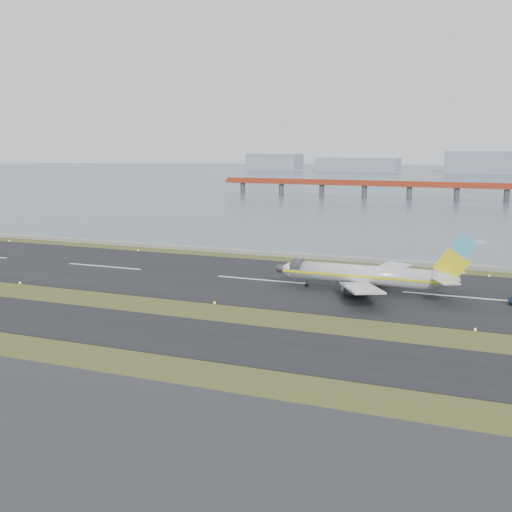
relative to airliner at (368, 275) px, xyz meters
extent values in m
plane|color=#314318|center=(-23.72, -27.05, -3.46)|extent=(1000.00, 1000.00, 0.00)
cube|color=black|center=(-23.72, -39.05, -3.41)|extent=(1000.00, 18.00, 0.10)
cube|color=black|center=(-23.72, 2.95, -3.41)|extent=(1000.00, 45.00, 0.10)
cube|color=gray|center=(-23.72, 32.95, -2.96)|extent=(1000.00, 2.50, 1.00)
cube|color=#4E5B70|center=(-23.72, 432.95, -3.46)|extent=(1400.00, 800.00, 1.30)
cube|color=#A2351B|center=(-3.72, 222.95, 4.04)|extent=(260.00, 5.00, 1.60)
cube|color=#A2351B|center=(-3.72, 222.95, 5.54)|extent=(260.00, 0.40, 1.40)
cylinder|color=#4C4C51|center=(-99.72, 222.95, -0.46)|extent=(2.80, 2.80, 7.00)
cylinder|color=#4C4C51|center=(-3.72, 222.95, -0.46)|extent=(2.80, 2.80, 7.00)
cube|color=#8D99A7|center=(-23.72, 592.95, -3.46)|extent=(1400.00, 80.00, 1.00)
cube|color=#8D99A7|center=(-243.72, 592.95, 5.54)|extent=(60.00, 35.00, 18.00)
cube|color=#8D99A7|center=(-143.72, 592.95, 3.54)|extent=(90.00, 35.00, 14.00)
cube|color=#8D99A7|center=(-13.72, 592.95, 7.54)|extent=(70.00, 35.00, 22.00)
cylinder|color=silver|center=(-1.50, 0.00, 0.04)|extent=(28.00, 3.80, 3.80)
cone|color=silver|center=(-17.10, 0.00, 0.04)|extent=(3.20, 3.80, 3.80)
cone|color=silver|center=(14.70, 0.00, 0.34)|extent=(5.00, 3.80, 3.80)
cube|color=yellow|center=(-1.50, -1.92, 0.04)|extent=(31.00, 0.06, 0.45)
cube|color=yellow|center=(-1.50, 1.92, 0.04)|extent=(31.00, 0.06, 0.45)
cube|color=silver|center=(0.70, -8.50, -0.66)|extent=(11.31, 15.89, 1.66)
cube|color=silver|center=(0.70, 8.50, -0.66)|extent=(11.31, 15.89, 1.66)
cylinder|color=#38373C|center=(-1.00, -6.00, -1.86)|extent=(4.20, 2.10, 2.10)
cylinder|color=#38373C|center=(-1.00, 6.00, -1.86)|extent=(4.20, 2.10, 2.10)
cube|color=yellow|center=(15.50, 0.00, 3.24)|extent=(6.80, 0.35, 6.85)
cube|color=#52C8EA|center=(17.40, 0.00, 6.94)|extent=(4.85, 0.37, 4.90)
cube|color=silver|center=(15.00, -3.80, 0.84)|extent=(5.64, 6.80, 0.22)
cube|color=silver|center=(15.00, 3.80, 0.84)|extent=(5.64, 6.80, 0.22)
cylinder|color=black|center=(-12.50, 0.00, -3.01)|extent=(0.80, 0.28, 0.80)
cylinder|color=black|center=(0.00, -2.80, -2.91)|extent=(1.00, 0.38, 1.00)
cylinder|color=black|center=(0.00, 2.80, -2.91)|extent=(1.00, 0.38, 1.00)
cylinder|color=black|center=(26.09, -0.38, -3.11)|extent=(0.76, 0.51, 0.70)
cube|color=silver|center=(13.92, 74.06, -3.00)|extent=(8.28, 5.36, 1.02)
cube|color=silver|center=(12.35, 74.71, -2.10)|extent=(2.79, 2.55, 1.02)
camera|label=1|loc=(26.31, -121.36, 25.08)|focal=45.00mm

